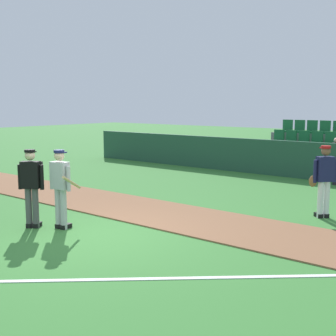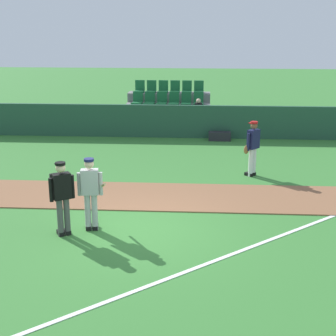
# 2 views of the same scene
# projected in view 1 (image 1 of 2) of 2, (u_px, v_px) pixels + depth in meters

# --- Properties ---
(ground_plane) EXTENTS (80.00, 80.00, 0.00)m
(ground_plane) POSITION_uv_depth(u_px,v_px,m) (98.00, 236.00, 9.37)
(ground_plane) COLOR #387A33
(infield_dirt_path) EXTENTS (28.00, 2.31, 0.03)m
(infield_dirt_path) POSITION_uv_depth(u_px,v_px,m) (167.00, 214.00, 11.16)
(infield_dirt_path) COLOR brown
(infield_dirt_path) RESTS_ON ground
(foul_line_chalk) EXTENTS (9.10, 7.97, 0.01)m
(foul_line_chalk) POSITION_uv_depth(u_px,v_px,m) (203.00, 278.00, 7.14)
(foul_line_chalk) COLOR white
(foul_line_chalk) RESTS_ON ground
(dugout_fence) EXTENTS (20.00, 0.16, 1.37)m
(dugout_fence) POSITION_uv_depth(u_px,v_px,m) (290.00, 159.00, 16.80)
(dugout_fence) COLOR #234C38
(dugout_fence) RESTS_ON ground
(stadium_bleachers) EXTENTS (3.90, 2.95, 2.05)m
(stadium_bleachers) POSITION_uv_depth(u_px,v_px,m) (309.00, 157.00, 18.26)
(stadium_bleachers) COLOR slate
(stadium_bleachers) RESTS_ON ground
(batter_grey_jersey) EXTENTS (0.72, 0.75, 1.76)m
(batter_grey_jersey) POSITION_uv_depth(u_px,v_px,m) (61.00, 186.00, 9.82)
(batter_grey_jersey) COLOR #B2B2B2
(batter_grey_jersey) RESTS_ON ground
(umpire_home_plate) EXTENTS (0.53, 0.46, 1.76)m
(umpire_home_plate) POSITION_uv_depth(u_px,v_px,m) (32.00, 184.00, 9.92)
(umpire_home_plate) COLOR #4C4C4C
(umpire_home_plate) RESTS_ON ground
(runner_navy_jersey) EXTENTS (0.55, 0.51, 1.76)m
(runner_navy_jersey) POSITION_uv_depth(u_px,v_px,m) (324.00, 179.00, 10.78)
(runner_navy_jersey) COLOR white
(runner_navy_jersey) RESTS_ON ground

